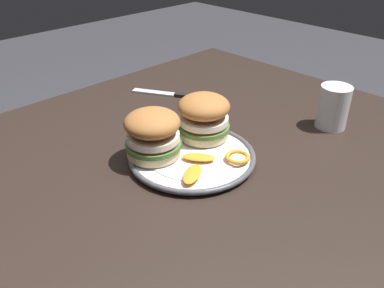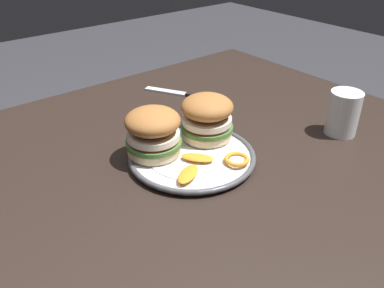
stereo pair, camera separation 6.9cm
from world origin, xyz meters
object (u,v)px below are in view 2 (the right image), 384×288
at_px(sandwich_half_right, 207,116).
at_px(dinner_plate, 192,156).
at_px(sandwich_half_left, 153,131).
at_px(table_knife, 185,94).
at_px(dining_table, 199,190).
at_px(drinking_glass, 343,116).

bearing_deg(sandwich_half_right, dinner_plate, 26.50).
xyz_separation_m(dinner_plate, sandwich_half_left, (0.06, -0.06, 0.06)).
bearing_deg(table_knife, sandwich_half_left, 40.78).
height_order(dining_table, sandwich_half_left, sandwich_half_left).
bearing_deg(table_knife, drinking_glass, 110.07).
xyz_separation_m(sandwich_half_left, table_knife, (-0.26, -0.23, -0.07)).
bearing_deg(sandwich_half_left, table_knife, -139.22).
relative_size(dinner_plate, table_knife, 1.36).
relative_size(sandwich_half_left, table_knife, 0.66).
relative_size(sandwich_half_left, sandwich_half_right, 0.92).
relative_size(dining_table, drinking_glass, 11.31).
bearing_deg(drinking_glass, table_knife, -69.93).
bearing_deg(sandwich_half_left, dinner_plate, 136.75).
bearing_deg(table_knife, dining_table, 57.25).
bearing_deg(drinking_glass, dinner_plate, -20.41).
distance_m(sandwich_half_left, table_knife, 0.35).
xyz_separation_m(sandwich_half_left, sandwich_half_right, (-0.13, 0.02, 0.00)).
relative_size(drinking_glass, table_knife, 0.53).
bearing_deg(sandwich_half_right, drinking_glass, 149.11).
relative_size(sandwich_half_right, drinking_glass, 1.36).
bearing_deg(drinking_glass, sandwich_half_left, -24.41).
distance_m(dining_table, sandwich_half_left, 0.19).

